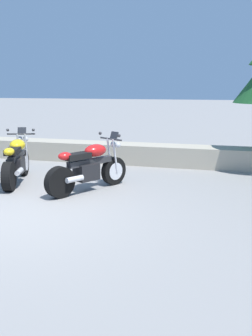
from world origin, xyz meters
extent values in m
plane|color=gray|center=(0.00, 0.00, 0.00)|extent=(120.00, 120.00, 0.00)
cube|color=#A89E89|center=(0.00, 4.80, 0.28)|extent=(36.00, 0.80, 0.55)
cylinder|color=black|center=(-1.51, 2.62, 0.31)|extent=(0.33, 0.63, 0.62)
cylinder|color=black|center=(-1.05, 1.26, 0.31)|extent=(0.37, 0.64, 0.62)
cylinder|color=silver|center=(-1.51, 2.62, 0.31)|extent=(0.27, 0.42, 0.38)
cube|color=black|center=(-1.26, 1.89, 0.41)|extent=(0.46, 0.56, 0.34)
cube|color=#2D2D30|center=(-1.29, 1.99, 0.61)|extent=(0.49, 1.09, 0.12)
ellipsoid|color=yellow|center=(-1.34, 2.13, 0.83)|extent=(0.49, 0.60, 0.26)
cube|color=black|center=(-1.19, 1.67, 0.77)|extent=(0.43, 0.61, 0.12)
ellipsoid|color=yellow|center=(-1.09, 1.39, 0.81)|extent=(0.30, 0.34, 0.16)
cylinder|color=#2D2D30|center=(-1.48, 2.54, 1.03)|extent=(0.64, 0.25, 0.04)
sphere|color=silver|center=(-1.59, 2.65, 0.89)|extent=(0.13, 0.13, 0.13)
sphere|color=silver|center=(-1.46, 2.70, 0.89)|extent=(0.13, 0.13, 0.13)
cube|color=#26282D|center=(-1.51, 2.64, 1.09)|extent=(0.22, 0.15, 0.18)
cylinder|color=silver|center=(-0.97, 1.54, 0.36)|extent=(0.23, 0.40, 0.11)
cylinder|color=silver|center=(-1.58, 2.55, 0.67)|extent=(0.09, 0.17, 0.73)
cylinder|color=silver|center=(-1.41, 2.61, 0.67)|extent=(0.09, 0.17, 0.73)
sphere|color=#2D2D30|center=(-1.75, 2.41, 1.13)|extent=(0.07, 0.07, 0.07)
sphere|color=#2D2D30|center=(-1.19, 2.60, 1.13)|extent=(0.07, 0.07, 0.07)
cylinder|color=black|center=(0.89, 2.36, 0.31)|extent=(0.43, 0.61, 0.62)
cylinder|color=black|center=(0.18, 1.10, 0.31)|extent=(0.46, 0.63, 0.62)
cylinder|color=silver|center=(0.89, 2.36, 0.31)|extent=(0.33, 0.41, 0.38)
cube|color=black|center=(0.51, 1.69, 0.41)|extent=(0.51, 0.58, 0.34)
cube|color=#2D2D30|center=(0.56, 1.77, 0.61)|extent=(0.66, 1.03, 0.12)
ellipsoid|color=red|center=(0.63, 1.90, 0.83)|extent=(0.55, 0.62, 0.26)
cube|color=black|center=(0.39, 1.49, 0.77)|extent=(0.50, 0.62, 0.12)
ellipsoid|color=red|center=(0.25, 1.22, 0.81)|extent=(0.33, 0.35, 0.16)
cylinder|color=#2D2D30|center=(0.85, 2.29, 1.03)|extent=(0.59, 0.36, 0.04)
sphere|color=silver|center=(0.85, 2.44, 0.89)|extent=(0.13, 0.13, 0.13)
sphere|color=silver|center=(0.98, 2.37, 0.89)|extent=(0.13, 0.13, 0.13)
cube|color=#26282D|center=(0.90, 2.37, 1.09)|extent=(0.22, 0.18, 0.18)
cylinder|color=silver|center=(0.44, 1.23, 0.36)|extent=(0.28, 0.38, 0.11)
cylinder|color=silver|center=(0.79, 2.37, 0.67)|extent=(0.12, 0.16, 0.73)
cylinder|color=silver|center=(0.94, 2.28, 0.67)|extent=(0.12, 0.16, 0.73)
sphere|color=#2D2D30|center=(0.57, 2.40, 1.13)|extent=(0.07, 0.07, 0.07)
sphere|color=#2D2D30|center=(1.09, 2.10, 1.13)|extent=(0.07, 0.07, 0.07)
camera|label=1|loc=(3.33, -5.40, 2.13)|focal=40.28mm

